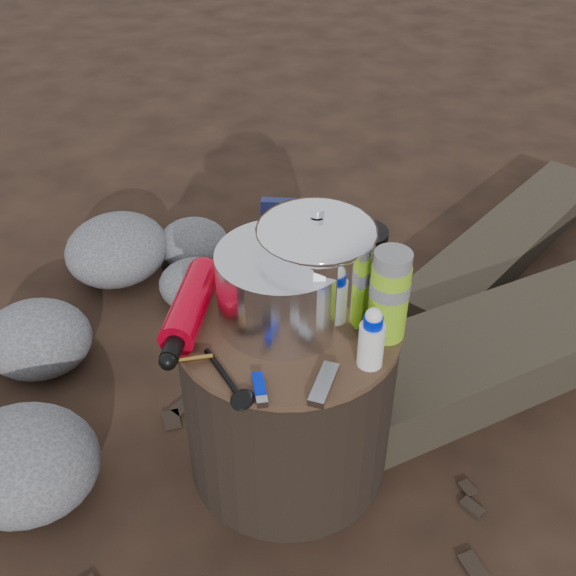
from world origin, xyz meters
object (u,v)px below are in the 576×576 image
(thermos, at_px, (389,295))
(travel_mug, at_px, (363,260))
(camping_pot, at_px, (316,264))
(stump, at_px, (288,395))
(log_main, at_px, (542,334))
(fuel_bottle, at_px, (190,306))

(thermos, distance_m, travel_mug, 0.15)
(travel_mug, bearing_deg, camping_pot, -126.51)
(stump, relative_size, travel_mug, 3.28)
(camping_pot, height_order, travel_mug, camping_pot)
(log_main, relative_size, fuel_bottle, 6.06)
(log_main, distance_m, thermos, 0.74)
(camping_pot, bearing_deg, log_main, 42.66)
(stump, xyz_separation_m, fuel_bottle, (-0.18, -0.04, 0.23))
(log_main, bearing_deg, thermos, -78.23)
(stump, height_order, fuel_bottle, fuel_bottle)
(log_main, height_order, fuel_bottle, fuel_bottle)
(fuel_bottle, distance_m, travel_mug, 0.35)
(stump, height_order, log_main, stump)
(stump, distance_m, fuel_bottle, 0.30)
(log_main, bearing_deg, stump, -88.98)
(stump, xyz_separation_m, travel_mug, (0.11, 0.15, 0.27))
(log_main, xyz_separation_m, camping_pot, (-0.50, -0.46, 0.44))
(log_main, xyz_separation_m, travel_mug, (-0.43, -0.36, 0.39))
(camping_pot, height_order, thermos, camping_pot)
(camping_pot, relative_size, thermos, 1.21)
(thermos, bearing_deg, camping_pot, 167.68)
(camping_pot, bearing_deg, thermos, -12.32)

